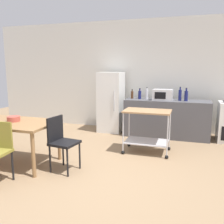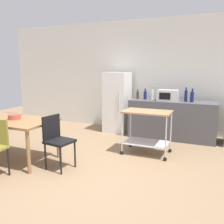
{
  "view_description": "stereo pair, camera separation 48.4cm",
  "coord_description": "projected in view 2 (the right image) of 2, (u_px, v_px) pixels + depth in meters",
  "views": [
    {
      "loc": [
        1.39,
        -3.34,
        1.67
      ],
      "look_at": [
        -0.05,
        1.2,
        0.8
      ],
      "focal_mm": 39.2,
      "sensor_mm": 36.0,
      "label": 1
    },
    {
      "loc": [
        1.84,
        -3.17,
        1.67
      ],
      "look_at": [
        -0.05,
        1.2,
        0.8
      ],
      "focal_mm": 39.2,
      "sensor_mm": 36.0,
      "label": 2
    }
  ],
  "objects": [
    {
      "name": "chair_black",
      "position": [
        57.0,
        138.0,
        4.05
      ],
      "size": [
        0.45,
        0.45,
        0.89
      ],
      "rotation": [
        0.0,
        0.0,
        1.43
      ],
      "color": "black",
      "rests_on": "ground_plane"
    },
    {
      "name": "kitchen_cart",
      "position": [
        147.0,
        125.0,
        4.72
      ],
      "size": [
        0.91,
        0.57,
        0.85
      ],
      "color": "#A37A51",
      "rests_on": "ground_plane"
    },
    {
      "name": "back_wall",
      "position": [
        143.0,
        76.0,
        6.51
      ],
      "size": [
        8.4,
        0.12,
        2.9
      ],
      "primitive_type": "cube",
      "color": "silver",
      "rests_on": "ground_plane"
    },
    {
      "name": "bottle_vinegar",
      "position": [
        186.0,
        96.0,
        5.57
      ],
      "size": [
        0.07,
        0.07,
        0.32
      ],
      "color": "navy",
      "rests_on": "kitchen_counter"
    },
    {
      "name": "refrigerator",
      "position": [
        117.0,
        102.0,
        6.4
      ],
      "size": [
        0.6,
        0.63,
        1.55
      ],
      "color": "white",
      "rests_on": "ground_plane"
    },
    {
      "name": "microwave",
      "position": [
        168.0,
        95.0,
        5.67
      ],
      "size": [
        0.46,
        0.35,
        0.26
      ],
      "color": "silver",
      "rests_on": "kitchen_counter"
    },
    {
      "name": "ground_plane",
      "position": [
        85.0,
        174.0,
        3.88
      ],
      "size": [
        12.0,
        12.0,
        0.0
      ],
      "primitive_type": "plane",
      "color": "#8C7051"
    },
    {
      "name": "kitchen_counter",
      "position": [
        172.0,
        120.0,
        5.8
      ],
      "size": [
        2.0,
        0.64,
        0.9
      ],
      "primitive_type": "cube",
      "color": "#4C4C51",
      "rests_on": "ground_plane"
    },
    {
      "name": "bottle_soda",
      "position": [
        145.0,
        95.0,
        5.97
      ],
      "size": [
        0.08,
        0.08,
        0.26
      ],
      "color": "navy",
      "rests_on": "kitchen_counter"
    },
    {
      "name": "dining_table",
      "position": [
        13.0,
        124.0,
        4.41
      ],
      "size": [
        1.5,
        0.9,
        0.75
      ],
      "color": "olive",
      "rests_on": "ground_plane"
    },
    {
      "name": "bottle_wine",
      "position": [
        138.0,
        95.0,
        6.07
      ],
      "size": [
        0.06,
        0.06,
        0.24
      ],
      "color": "#4C2D19",
      "rests_on": "kitchen_counter"
    },
    {
      "name": "fruit_bowl",
      "position": [
        14.0,
        117.0,
        4.4
      ],
      "size": [
        0.22,
        0.22,
        0.09
      ],
      "primitive_type": "cylinder",
      "color": "#B24C3F",
      "rests_on": "dining_table"
    },
    {
      "name": "bottle_sesame_oil",
      "position": [
        152.0,
        95.0,
        5.91
      ],
      "size": [
        0.07,
        0.07,
        0.29
      ],
      "color": "silver",
      "rests_on": "kitchen_counter"
    },
    {
      "name": "bottle_soy_sauce",
      "position": [
        192.0,
        97.0,
        5.49
      ],
      "size": [
        0.08,
        0.08,
        0.31
      ],
      "color": "navy",
      "rests_on": "kitchen_counter"
    }
  ]
}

